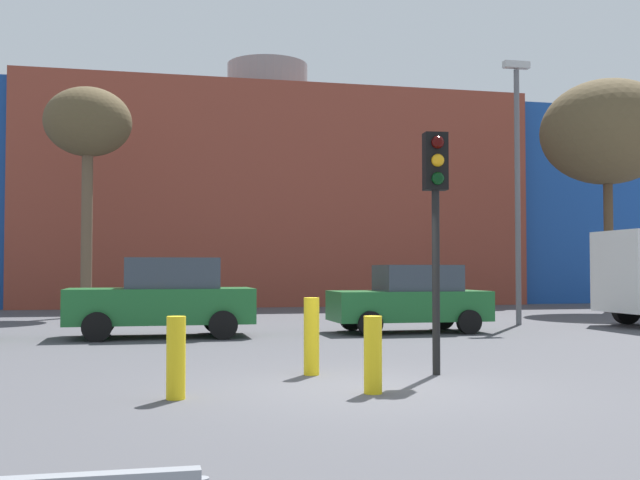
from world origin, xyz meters
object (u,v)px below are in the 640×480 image
at_px(traffic_light_island, 436,196).
at_px(bare_tree_1, 88,126).
at_px(bollard_yellow_1, 176,358).
at_px(bollard_yellow_2, 311,336).
at_px(parked_car_2, 411,299).
at_px(bare_tree_0, 607,133).
at_px(bollard_yellow_0, 373,355).
at_px(street_lamp, 517,175).
at_px(parked_car_1, 164,298).

height_order(traffic_light_island, bare_tree_1, bare_tree_1).
xyz_separation_m(bollard_yellow_1, bollard_yellow_2, (2.12, 1.80, 0.08)).
xyz_separation_m(parked_car_2, bare_tree_0, (10.60, 7.40, 6.03)).
bearing_deg(bollard_yellow_0, bollard_yellow_1, 177.41).
bearing_deg(parked_car_2, bare_tree_0, -145.09).
relative_size(bare_tree_0, bollard_yellow_2, 7.51).
xyz_separation_m(bollard_yellow_1, street_lamp, (10.28, 10.95, 3.91)).
distance_m(parked_car_1, bare_tree_0, 19.37).
height_order(parked_car_1, bare_tree_0, bare_tree_0).
xyz_separation_m(bare_tree_1, bollard_yellow_0, (4.98, -17.94, -6.10)).
distance_m(bare_tree_0, bare_tree_1, 19.38).
height_order(bollard_yellow_0, bollard_yellow_2, bollard_yellow_2).
bearing_deg(parked_car_1, bollard_yellow_0, 105.32).
relative_size(bare_tree_0, bollard_yellow_0, 8.83).
xyz_separation_m(bare_tree_0, bollard_yellow_1, (-16.89, -16.49, -6.38)).
distance_m(bare_tree_1, street_lamp, 14.62).
xyz_separation_m(parked_car_2, bollard_yellow_1, (-6.30, -9.10, -0.35)).
bearing_deg(parked_car_1, parked_car_2, 180.00).
height_order(parked_car_2, bollard_yellow_1, parked_car_2).
relative_size(parked_car_2, bare_tree_0, 0.45).
xyz_separation_m(parked_car_1, bollard_yellow_2, (2.10, -7.30, -0.35)).
relative_size(parked_car_1, street_lamp, 0.56).
distance_m(parked_car_2, bollard_yellow_2, 8.41).
bearing_deg(bollard_yellow_0, parked_car_1, 105.32).
height_order(parked_car_2, bollard_yellow_2, parked_car_2).
bearing_deg(street_lamp, parked_car_1, -169.74).
distance_m(parked_car_2, bollard_yellow_1, 11.07).
relative_size(bare_tree_1, bollard_yellow_1, 7.67).
distance_m(bare_tree_0, bollard_yellow_0, 22.86).
bearing_deg(bollard_yellow_0, street_lamp, 55.04).
xyz_separation_m(traffic_light_island, street_lamp, (6.28, 9.58, 1.66)).
height_order(bare_tree_0, bollard_yellow_0, bare_tree_0).
bearing_deg(parked_car_2, bare_tree_1, -44.98).
xyz_separation_m(traffic_light_island, bollard_yellow_1, (-4.00, -1.37, -2.25)).
xyz_separation_m(bare_tree_0, bollard_yellow_0, (-14.35, -16.61, -6.39)).
bearing_deg(traffic_light_island, parked_car_2, 168.83).
distance_m(bollard_yellow_1, bollard_yellow_2, 2.78).
bearing_deg(bare_tree_1, bollard_yellow_0, -74.49).
xyz_separation_m(bare_tree_1, street_lamp, (12.72, -6.88, -2.18)).
distance_m(parked_car_1, traffic_light_island, 8.88).
bearing_deg(bollard_yellow_0, traffic_light_island, 45.40).
relative_size(parked_car_1, bollard_yellow_1, 4.24).
distance_m(parked_car_1, street_lamp, 11.00).
height_order(parked_car_2, street_lamp, street_lamp).
height_order(bare_tree_1, bollard_yellow_1, bare_tree_1).
relative_size(traffic_light_island, bollard_yellow_1, 3.62).
height_order(traffic_light_island, bare_tree_0, bare_tree_0).
bearing_deg(bollard_yellow_1, bollard_yellow_0, -2.59).
bearing_deg(bollard_yellow_0, parked_car_2, 67.81).
relative_size(parked_car_2, bollard_yellow_1, 3.87).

